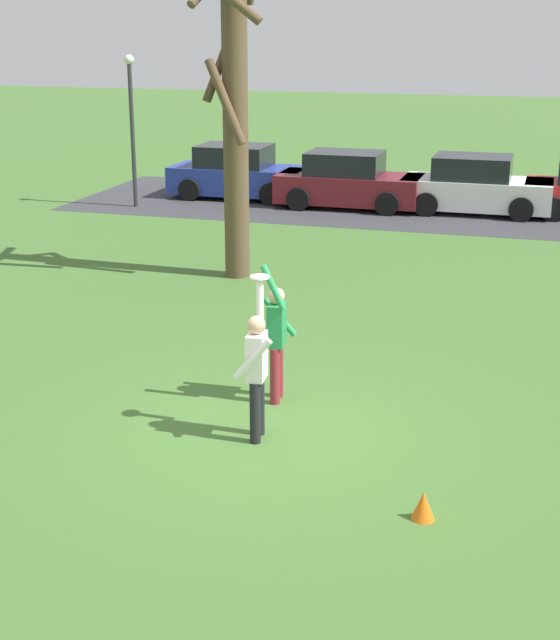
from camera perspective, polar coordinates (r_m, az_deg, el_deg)
name	(u,v)px	position (r m, az deg, el deg)	size (l,w,h in m)	color
ground_plane	(265,430)	(12.30, -0.96, -6.77)	(120.00, 120.00, 0.00)	#426B2D
person_catcher	(257,367)	(11.70, -1.44, -2.88)	(0.49, 0.56, 2.08)	black
person_defender	(277,334)	(12.89, -0.21, -0.89)	(0.49, 0.57, 2.04)	maroon
frisbee_disc	(260,277)	(11.56, -1.24, 2.66)	(0.24, 0.24, 0.02)	white
parked_car_blue	(238,174)	(28.53, -2.59, 8.95)	(4.10, 2.04, 1.59)	#233893
parked_car_maroon	(348,182)	(27.05, 4.20, 8.43)	(4.10, 2.04, 1.59)	maroon
parked_car_white	(475,187)	(26.75, 11.90, 7.99)	(4.10, 2.04, 1.59)	white
parking_strip	(407,208)	(27.21, 7.77, 6.83)	(19.43, 6.40, 0.01)	#38383D
bare_tree_tall	(234,114)	(19.08, -2.81, 12.48)	(1.63, 1.64, 6.83)	brown
lamppost_by_lot	(132,116)	(27.16, -9.09, 12.25)	(0.28, 0.28, 4.26)	#2D2D33
field_cone_orange	(423,506)	(10.29, 8.78, -11.18)	(0.26, 0.26, 0.32)	orange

